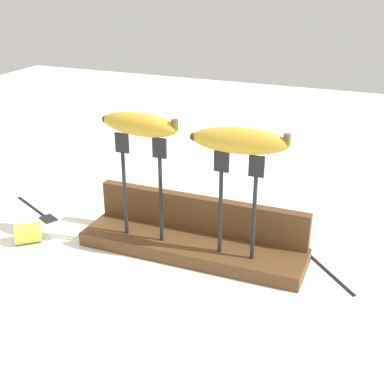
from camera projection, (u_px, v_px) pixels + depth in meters
ground_plane at (192, 253)px, 0.99m from camera, size 3.00×3.00×0.00m
wooden_board at (192, 247)px, 0.99m from camera, size 0.43×0.11×0.03m
board_backstop at (201, 214)px, 1.01m from camera, size 0.42×0.02×0.07m
fork_stand_left at (142, 179)px, 0.95m from camera, size 0.10×0.01×0.20m
fork_stand_right at (238, 197)px, 0.89m from camera, size 0.09×0.01×0.19m
banana_raised_left at (140, 124)px, 0.91m from camera, size 0.15×0.05×0.04m
banana_raised_right at (240, 141)px, 0.85m from camera, size 0.17×0.05×0.04m
fork_fallen_near at (315, 259)px, 0.97m from camera, size 0.14×0.15×0.01m
fork_fallen_far at (40, 212)px, 1.15m from camera, size 0.15×0.09×0.01m
banana_chunk_near at (27, 234)px, 1.02m from camera, size 0.06×0.06×0.04m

